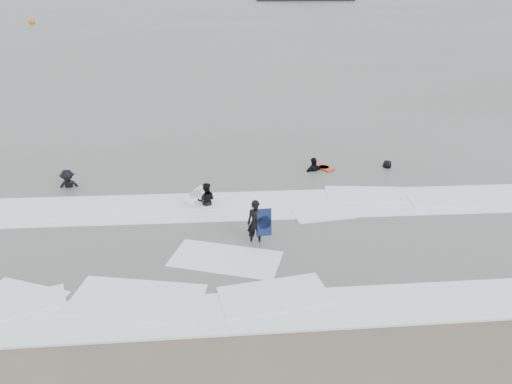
{
  "coord_description": "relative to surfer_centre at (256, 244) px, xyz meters",
  "views": [
    {
      "loc": [
        -1.14,
        -11.67,
        8.66
      ],
      "look_at": [
        0.0,
        5.0,
        1.1
      ],
      "focal_mm": 35.0,
      "sensor_mm": 36.0,
      "label": 1
    }
  ],
  "objects": [
    {
      "name": "surfer_wading",
      "position": [
        -1.76,
        3.1,
        0.0
      ],
      "size": [
        0.79,
        0.64,
        1.53
      ],
      "primitive_type": "imported",
      "rotation": [
        0.0,
        0.0,
        3.06
      ],
      "color": "black",
      "rests_on": "ground"
    },
    {
      "name": "surfer_centre",
      "position": [
        0.0,
        0.0,
        0.0
      ],
      "size": [
        0.62,
        0.42,
        1.64
      ],
      "primitive_type": "imported",
      "rotation": [
        0.0,
        0.0,
        -0.05
      ],
      "color": "black",
      "rests_on": "ground"
    },
    {
      "name": "bodyboards",
      "position": [
        0.59,
        3.23,
        0.5
      ],
      "size": [
        6.8,
        7.3,
        1.25
      ],
      "color": "#0E1842",
      "rests_on": "ground"
    },
    {
      "name": "surfer_right_far",
      "position": [
        6.64,
        6.55,
        0.0
      ],
      "size": [
        0.9,
        0.85,
        1.55
      ],
      "primitive_type": "imported",
      "rotation": [
        0.0,
        0.0,
        -2.51
      ],
      "color": "black",
      "rests_on": "ground"
    },
    {
      "name": "buoy",
      "position": [
        -31.83,
        73.51,
        0.42
      ],
      "size": [
        1.0,
        1.0,
        1.65
      ],
      "color": "#F1610A",
      "rests_on": "ground"
    },
    {
      "name": "surfer_right_near",
      "position": [
        3.13,
        6.42,
        0.0
      ],
      "size": [
        1.16,
        0.85,
        1.83
      ],
      "primitive_type": "imported",
      "rotation": [
        0.0,
        0.0,
        -2.72
      ],
      "color": "black",
      "rests_on": "ground"
    },
    {
      "name": "surf_foam",
      "position": [
        0.13,
        0.56,
        0.04
      ],
      "size": [
        30.03,
        9.06,
        0.09
      ],
      "color": "white",
      "rests_on": "ground"
    },
    {
      "name": "ground",
      "position": [
        0.13,
        -3.14,
        0.0
      ],
      "size": [
        320.0,
        320.0,
        0.0
      ],
      "primitive_type": "plane",
      "color": "brown",
      "rests_on": "ground"
    },
    {
      "name": "surfer_breaker",
      "position": [
        -7.66,
        5.17,
        0.0
      ],
      "size": [
        1.18,
        0.77,
        1.72
      ],
      "primitive_type": "imported",
      "rotation": [
        0.0,
        0.0,
        0.12
      ],
      "color": "black",
      "rests_on": "ground"
    },
    {
      "name": "sea",
      "position": [
        0.13,
        76.86,
        0.06
      ],
      "size": [
        320.0,
        320.0,
        0.0
      ],
      "primitive_type": "plane",
      "color": "#47544C",
      "rests_on": "ground"
    }
  ]
}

